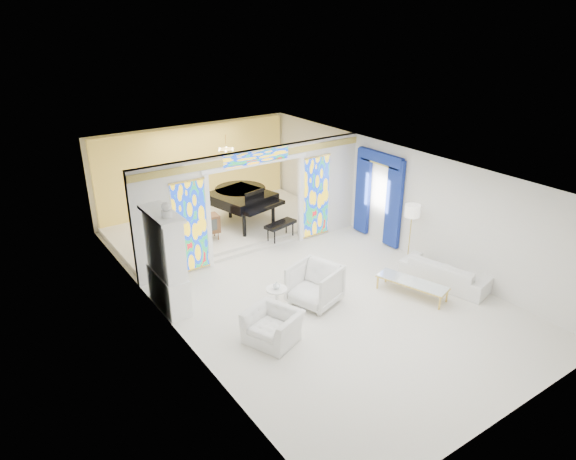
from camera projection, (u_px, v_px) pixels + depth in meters
floor at (297, 279)px, 13.28m from camera, size 12.00×12.00×0.00m
ceiling at (298, 167)px, 12.09m from camera, size 7.00×12.00×0.02m
wall_back at (194, 169)px, 17.23m from camera, size 7.00×0.02×3.00m
wall_front at (516, 346)px, 8.14m from camera, size 7.00×0.02×3.00m
wall_left at (163, 262)px, 10.87m from camera, size 0.02×12.00×3.00m
wall_right at (398, 199)px, 14.50m from camera, size 0.02×12.00×3.00m
partition_wall at (256, 197)px, 14.13m from camera, size 7.00×0.22×3.00m
stained_glass_left at (190, 227)px, 13.14m from camera, size 0.90×0.04×2.40m
stained_glass_right at (316, 197)px, 15.25m from camera, size 0.90×0.04×2.40m
stained_glass_transom at (257, 157)px, 13.59m from camera, size 2.00×0.04×0.34m
alcove_platform at (223, 225)px, 16.35m from camera, size 6.80×3.80×0.18m
gold_curtain_back at (196, 169)px, 17.14m from camera, size 6.70×0.10×2.90m
chandelier at (226, 150)px, 15.40m from camera, size 0.48×0.48×0.30m
blue_drapes at (378, 190)px, 14.95m from camera, size 0.14×1.85×2.65m
china_cabinet at (166, 262)px, 11.60m from camera, size 0.56×1.46×2.72m
armchair_left at (273, 326)px, 10.69m from camera, size 1.27×1.34×0.69m
armchair_right at (315, 285)px, 12.01m from camera, size 1.35×1.33×0.97m
sofa at (445, 272)px, 12.93m from camera, size 1.35×2.35×0.65m
side_table at (277, 297)px, 11.69m from camera, size 0.50×0.50×0.61m
vase at (277, 285)px, 11.57m from camera, size 0.18×0.18×0.17m
coffee_table at (412, 282)px, 12.39m from camera, size 1.04×1.81×0.39m
floor_lamp at (412, 214)px, 13.68m from camera, size 0.43×0.43×1.65m
grand_piano at (242, 197)px, 16.09m from camera, size 2.20×3.37×1.24m
tv_console at (208, 224)px, 14.94m from camera, size 0.69×0.50×0.75m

